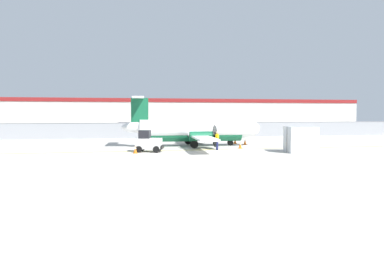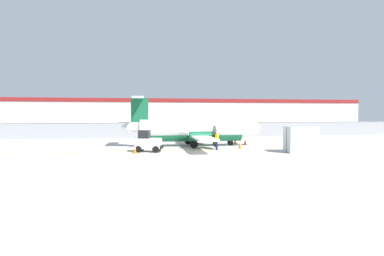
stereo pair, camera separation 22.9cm
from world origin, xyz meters
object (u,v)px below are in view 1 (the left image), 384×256
Objects in this scene: cargo_container at (301,139)px; parked_car_1 at (125,127)px; parked_car_2 at (163,128)px; parked_car_5 at (248,127)px; parked_car_3 at (188,127)px; traffic_cone_near_right at (135,150)px; traffic_cone_far_right at (240,145)px; ground_crew_worker at (217,139)px; traffic_cone_near_left at (235,141)px; baggage_tug at (148,142)px; commuter_airplane at (196,130)px; traffic_cone_far_left at (245,142)px; parked_car_0 at (87,129)px; parked_car_4 at (217,127)px.

cargo_container is 0.62× the size of parked_car_1.
parked_car_2 is 1.03× the size of parked_car_5.
parked_car_5 is at bearing -18.21° from parked_car_3.
traffic_cone_near_right is 1.00× the size of traffic_cone_far_right.
ground_crew_worker is at bearing -115.08° from parked_car_5.
ground_crew_worker is at bearing -121.56° from traffic_cone_near_left.
cargo_container is at bearing 2.99° from baggage_tug.
commuter_airplane reaches higher than parked_car_1.
traffic_cone_near_right and traffic_cone_far_left have the same top height.
ground_crew_worker is (1.17, -3.88, -0.65)m from commuter_airplane.
parked_car_0 is 11.29m from parked_car_1.
baggage_tug is at bearing 175.80° from cargo_container.
parked_car_1 is at bearing 164.97° from parked_car_4.
parked_car_3 reaches higher than traffic_cone_far_left.
ground_crew_worker is 0.40× the size of parked_car_5.
ground_crew_worker and parked_car_4 have the same top height.
traffic_cone_far_right is 0.15× the size of parked_car_3.
ground_crew_worker is at bearing 19.60° from baggage_tug.
parked_car_0 is (-16.71, 23.51, 0.58)m from traffic_cone_far_right.
commuter_airplane is 3.65× the size of parked_car_0.
baggage_tug is at bearing -84.64° from parked_car_1.
parked_car_3 is at bearing 86.13° from ground_crew_worker.
parked_car_2 is 10.08m from parked_car_4.
ground_crew_worker is 29.50m from parked_car_3.
traffic_cone_far_right is 28.51m from parked_car_3.
commuter_airplane is at bearing -65.41° from parked_car_0.
cargo_container is 0.61× the size of parked_car_2.
commuter_airplane is 9.44× the size of ground_crew_worker.
parked_car_2 is at bearing 96.67° from baggage_tug.
traffic_cone_near_right is at bearing -86.52° from parked_car_1.
traffic_cone_far_right is at bearing 23.98° from baggage_tug.
parked_car_2 and parked_car_3 have the same top height.
baggage_tug reaches higher than traffic_cone_near_right.
baggage_tug is at bearing 37.39° from traffic_cone_near_right.
traffic_cone_far_right is 0.15× the size of parked_car_1.
traffic_cone_near_left is at bearing -65.32° from parked_car_1.
parked_car_1 reaches higher than traffic_cone_far_left.
baggage_tug is at bearing -170.71° from traffic_cone_far_right.
parked_car_0 is at bearing -173.63° from parked_car_5.
parked_car_1 is 12.05m from parked_car_3.
baggage_tug reaches higher than traffic_cone_near_left.
parked_car_1 is at bearing 149.17° from parked_car_3.
parked_car_5 is (15.04, -1.01, 0.00)m from parked_car_2.
traffic_cone_far_left is (10.46, 4.93, -0.54)m from baggage_tug.
parked_car_2 and parked_car_4 have the same top height.
commuter_airplane is at bearing -105.34° from parked_car_3.
ground_crew_worker is 30.26m from parked_car_5.
parked_car_4 is (22.02, 5.38, 0.00)m from parked_car_0.
traffic_cone_near_left is 23.34m from parked_car_2.
parked_car_0 is at bearing 124.45° from commuter_airplane.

